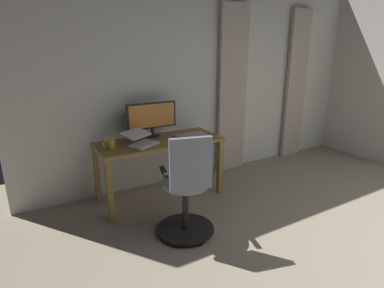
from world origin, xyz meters
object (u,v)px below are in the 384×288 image
object	(u,v)px
office_chair	(187,191)
computer_mouse	(107,140)
laptop	(141,140)
mug_tea	(110,144)
computer_monitor	(152,117)
desk	(160,148)
computer_keyboard	(191,135)

from	to	relation	value
office_chair	computer_mouse	distance (m)	1.22
laptop	mug_tea	world-z (taller)	laptop
computer_monitor	desk	bearing A→B (deg)	90.33
office_chair	computer_keyboard	distance (m)	1.04
desk	mug_tea	xyz separation A→B (m)	(0.58, 0.04, 0.15)
computer_monitor	mug_tea	xyz separation A→B (m)	(0.58, 0.23, -0.19)
desk	computer_monitor	distance (m)	0.39
office_chair	laptop	bearing A→B (deg)	113.10
office_chair	mug_tea	distance (m)	1.01
office_chair	computer_mouse	size ratio (longest dim) A/B	10.26
laptop	computer_mouse	size ratio (longest dim) A/B	4.15
desk	computer_keyboard	size ratio (longest dim) A/B	3.80
computer_monitor	computer_keyboard	world-z (taller)	computer_monitor
computer_monitor	computer_keyboard	bearing A→B (deg)	151.27
computer_keyboard	computer_mouse	bearing A→B (deg)	-15.31
desk	office_chair	xyz separation A→B (m)	(0.13, 0.89, -0.15)
office_chair	computer_mouse	bearing A→B (deg)	124.81
computer_monitor	computer_keyboard	xyz separation A→B (m)	(-0.41, 0.22, -0.23)
computer_mouse	mug_tea	world-z (taller)	mug_tea
mug_tea	computer_monitor	bearing A→B (deg)	-158.52
desk	computer_mouse	distance (m)	0.60
computer_monitor	mug_tea	bearing A→B (deg)	21.48
computer_monitor	computer_mouse	world-z (taller)	computer_monitor
desk	computer_monitor	xyz separation A→B (m)	(0.00, -0.19, 0.34)
computer_keyboard	laptop	world-z (taller)	laptop
desk	laptop	xyz separation A→B (m)	(0.25, 0.07, 0.15)
computer_keyboard	office_chair	bearing A→B (deg)	57.71
computer_keyboard	computer_mouse	size ratio (longest dim) A/B	3.81
desk	office_chair	distance (m)	0.91
computer_keyboard	mug_tea	xyz separation A→B (m)	(0.99, 0.00, 0.04)
desk	laptop	bearing A→B (deg)	14.82
computer_monitor	mug_tea	world-z (taller)	computer_monitor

